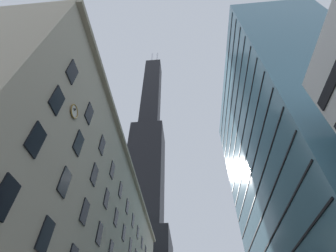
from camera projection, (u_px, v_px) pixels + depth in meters
dark_skyscraper at (143, 198)px, 98.36m from camera, size 22.31×22.31×175.31m
glass_office_midrise at (296, 165)px, 46.16m from camera, size 17.72×40.36×59.28m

